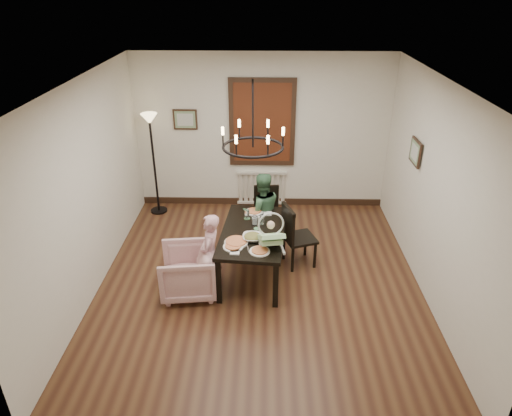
{
  "coord_description": "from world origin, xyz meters",
  "views": [
    {
      "loc": [
        0.07,
        -5.31,
        3.9
      ],
      "look_at": [
        -0.06,
        0.26,
        1.05
      ],
      "focal_mm": 32.0,
      "sensor_mm": 36.0,
      "label": 1
    }
  ],
  "objects_px": {
    "elderly_woman": "(211,260)",
    "seated_man": "(261,218)",
    "chair_far": "(267,216)",
    "armchair": "(188,271)",
    "dining_table": "(253,236)",
    "baby_bouncer": "(271,235)",
    "floor_lamp": "(154,166)",
    "chair_right": "(300,235)",
    "drinking_glass": "(255,220)"
  },
  "relations": [
    {
      "from": "baby_bouncer",
      "to": "armchair",
      "type": "bearing_deg",
      "value": 173.12
    },
    {
      "from": "elderly_woman",
      "to": "floor_lamp",
      "type": "xyz_separation_m",
      "value": [
        -1.24,
        2.32,
        0.42
      ]
    },
    {
      "from": "chair_far",
      "to": "baby_bouncer",
      "type": "height_order",
      "value": "baby_bouncer"
    },
    {
      "from": "floor_lamp",
      "to": "chair_right",
      "type": "bearing_deg",
      "value": -33.6
    },
    {
      "from": "floor_lamp",
      "to": "drinking_glass",
      "type": "bearing_deg",
      "value": -44.25
    },
    {
      "from": "chair_far",
      "to": "armchair",
      "type": "relative_size",
      "value": 1.22
    },
    {
      "from": "elderly_woman",
      "to": "armchair",
      "type": "bearing_deg",
      "value": -71.07
    },
    {
      "from": "chair_right",
      "to": "drinking_glass",
      "type": "xyz_separation_m",
      "value": [
        -0.67,
        -0.12,
        0.3
      ]
    },
    {
      "from": "baby_bouncer",
      "to": "floor_lamp",
      "type": "distance_m",
      "value": 3.1
    },
    {
      "from": "chair_right",
      "to": "seated_man",
      "type": "xyz_separation_m",
      "value": [
        -0.57,
        0.44,
        0.04
      ]
    },
    {
      "from": "dining_table",
      "to": "seated_man",
      "type": "relative_size",
      "value": 1.52
    },
    {
      "from": "chair_right",
      "to": "armchair",
      "type": "height_order",
      "value": "chair_right"
    },
    {
      "from": "dining_table",
      "to": "seated_man",
      "type": "xyz_separation_m",
      "value": [
        0.11,
        0.72,
        -0.11
      ]
    },
    {
      "from": "baby_bouncer",
      "to": "elderly_woman",
      "type": "bearing_deg",
      "value": 169.33
    },
    {
      "from": "armchair",
      "to": "chair_right",
      "type": "bearing_deg",
      "value": 109.06
    },
    {
      "from": "elderly_woman",
      "to": "drinking_glass",
      "type": "bearing_deg",
      "value": 139.8
    },
    {
      "from": "dining_table",
      "to": "chair_right",
      "type": "bearing_deg",
      "value": 27.76
    },
    {
      "from": "armchair",
      "to": "elderly_woman",
      "type": "relative_size",
      "value": 0.78
    },
    {
      "from": "chair_right",
      "to": "drinking_glass",
      "type": "relative_size",
      "value": 6.58
    },
    {
      "from": "armchair",
      "to": "drinking_glass",
      "type": "height_order",
      "value": "drinking_glass"
    },
    {
      "from": "baby_bouncer",
      "to": "drinking_glass",
      "type": "height_order",
      "value": "baby_bouncer"
    },
    {
      "from": "elderly_woman",
      "to": "drinking_glass",
      "type": "height_order",
      "value": "elderly_woman"
    },
    {
      "from": "dining_table",
      "to": "armchair",
      "type": "relative_size",
      "value": 2.16
    },
    {
      "from": "chair_far",
      "to": "chair_right",
      "type": "bearing_deg",
      "value": -56.7
    },
    {
      "from": "elderly_woman",
      "to": "seated_man",
      "type": "relative_size",
      "value": 0.9
    },
    {
      "from": "elderly_woman",
      "to": "floor_lamp",
      "type": "relative_size",
      "value": 0.53
    },
    {
      "from": "elderly_woman",
      "to": "baby_bouncer",
      "type": "height_order",
      "value": "baby_bouncer"
    },
    {
      "from": "armchair",
      "to": "drinking_glass",
      "type": "bearing_deg",
      "value": 118.56
    },
    {
      "from": "chair_right",
      "to": "chair_far",
      "type": "bearing_deg",
      "value": 17.47
    },
    {
      "from": "chair_far",
      "to": "baby_bouncer",
      "type": "xyz_separation_m",
      "value": [
        0.05,
        -1.34,
        0.43
      ]
    },
    {
      "from": "elderly_woman",
      "to": "drinking_glass",
      "type": "distance_m",
      "value": 0.86
    },
    {
      "from": "dining_table",
      "to": "baby_bouncer",
      "type": "relative_size",
      "value": 3.23
    },
    {
      "from": "dining_table",
      "to": "floor_lamp",
      "type": "xyz_separation_m",
      "value": [
        -1.8,
        1.94,
        0.26
      ]
    },
    {
      "from": "chair_right",
      "to": "elderly_woman",
      "type": "xyz_separation_m",
      "value": [
        -1.25,
        -0.67,
        -0.01
      ]
    },
    {
      "from": "armchair",
      "to": "elderly_woman",
      "type": "distance_m",
      "value": 0.34
    },
    {
      "from": "baby_bouncer",
      "to": "chair_right",
      "type": "bearing_deg",
      "value": 47.32
    },
    {
      "from": "dining_table",
      "to": "floor_lamp",
      "type": "distance_m",
      "value": 2.66
    },
    {
      "from": "chair_far",
      "to": "armchair",
      "type": "bearing_deg",
      "value": -130.39
    },
    {
      "from": "drinking_glass",
      "to": "chair_far",
      "type": "bearing_deg",
      "value": 77.39
    },
    {
      "from": "chair_far",
      "to": "elderly_woman",
      "type": "xyz_separation_m",
      "value": [
        -0.75,
        -1.33,
        0.02
      ]
    },
    {
      "from": "elderly_woman",
      "to": "seated_man",
      "type": "xyz_separation_m",
      "value": [
        0.67,
        1.11,
        0.05
      ]
    },
    {
      "from": "chair_far",
      "to": "seated_man",
      "type": "xyz_separation_m",
      "value": [
        -0.08,
        -0.22,
        0.07
      ]
    },
    {
      "from": "dining_table",
      "to": "elderly_woman",
      "type": "distance_m",
      "value": 0.7
    },
    {
      "from": "chair_far",
      "to": "seated_man",
      "type": "distance_m",
      "value": 0.25
    },
    {
      "from": "floor_lamp",
      "to": "baby_bouncer",
      "type": "bearing_deg",
      "value": -48.78
    },
    {
      "from": "elderly_woman",
      "to": "seated_man",
      "type": "distance_m",
      "value": 1.3
    },
    {
      "from": "chair_far",
      "to": "chair_right",
      "type": "distance_m",
      "value": 0.82
    },
    {
      "from": "dining_table",
      "to": "chair_far",
      "type": "bearing_deg",
      "value": 83.68
    },
    {
      "from": "dining_table",
      "to": "armchair",
      "type": "height_order",
      "value": "dining_table"
    },
    {
      "from": "seated_man",
      "to": "baby_bouncer",
      "type": "bearing_deg",
      "value": 80.1
    }
  ]
}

